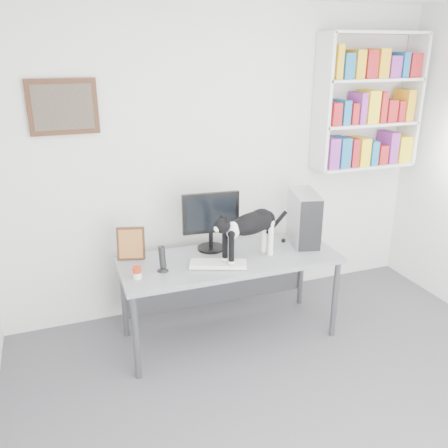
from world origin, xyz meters
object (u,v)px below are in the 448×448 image
object	(u,v)px
pc_tower	(304,217)
keyboard	(218,264)
desk	(230,297)
bookshelf	(369,102)
speaker	(162,258)
monitor	(211,221)
leaning_print	(131,243)
cat	(250,236)
soup_can	(137,273)

from	to	relation	value
pc_tower	keyboard	bearing A→B (deg)	-151.45
desk	bookshelf	bearing A→B (deg)	18.81
desk	keyboard	xyz separation A→B (m)	(-0.14, -0.12, 0.38)
speaker	monitor	bearing A→B (deg)	17.33
monitor	leaning_print	bearing A→B (deg)	-178.24
monitor	pc_tower	xyz separation A→B (m)	(0.80, -0.12, -0.03)
keyboard	speaker	size ratio (longest dim) A/B	2.10
monitor	cat	world-z (taller)	monitor
desk	speaker	xyz separation A→B (m)	(-0.56, -0.05, 0.47)
desk	pc_tower	bearing A→B (deg)	7.98
monitor	keyboard	distance (m)	0.41
monitor	soup_can	distance (m)	0.78
bookshelf	soup_can	bearing A→B (deg)	-165.14
speaker	cat	size ratio (longest dim) A/B	0.31
pc_tower	leaning_print	xyz separation A→B (m)	(-1.46, 0.16, -0.09)
speaker	leaning_print	bearing A→B (deg)	108.90
keyboard	leaning_print	xyz separation A→B (m)	(-0.60, 0.37, 0.12)
leaning_print	monitor	bearing A→B (deg)	12.28
pc_tower	cat	bearing A→B (deg)	-147.44
monitor	soup_can	size ratio (longest dim) A/B	5.44
keyboard	desk	bearing A→B (deg)	61.78
desk	keyboard	size ratio (longest dim) A/B	4.04
desk	speaker	distance (m)	0.74
leaning_print	soup_can	xyz separation A→B (m)	(-0.02, -0.36, -0.09)
bookshelf	leaning_print	bearing A→B (deg)	-173.60
monitor	cat	size ratio (longest dim) A/B	0.76
soup_can	cat	distance (m)	0.92
pc_tower	speaker	xyz separation A→B (m)	(-1.28, -0.14, -0.12)
monitor	soup_can	world-z (taller)	monitor
bookshelf	pc_tower	xyz separation A→B (m)	(-0.86, -0.42, -0.89)
bookshelf	monitor	xyz separation A→B (m)	(-1.66, -0.30, -0.86)
pc_tower	speaker	distance (m)	1.29
speaker	soup_can	bearing A→B (deg)	-176.29
cat	keyboard	bearing A→B (deg)	166.60
speaker	leaning_print	world-z (taller)	leaning_print
monitor	keyboard	bearing A→B (deg)	-93.87
bookshelf	cat	world-z (taller)	bookshelf
desk	soup_can	xyz separation A→B (m)	(-0.77, -0.11, 0.41)
keyboard	pc_tower	bearing A→B (deg)	35.53
monitor	speaker	size ratio (longest dim) A/B	2.43
bookshelf	cat	xyz separation A→B (m)	(-1.44, -0.61, -0.91)
leaning_print	cat	xyz separation A→B (m)	(0.88, -0.35, 0.07)
monitor	keyboard	world-z (taller)	monitor
leaning_print	cat	world-z (taller)	cat
desk	cat	distance (m)	0.60
keyboard	speaker	world-z (taller)	speaker
soup_can	pc_tower	bearing A→B (deg)	7.67
bookshelf	pc_tower	distance (m)	1.31
desk	speaker	world-z (taller)	speaker
desk	keyboard	distance (m)	0.43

